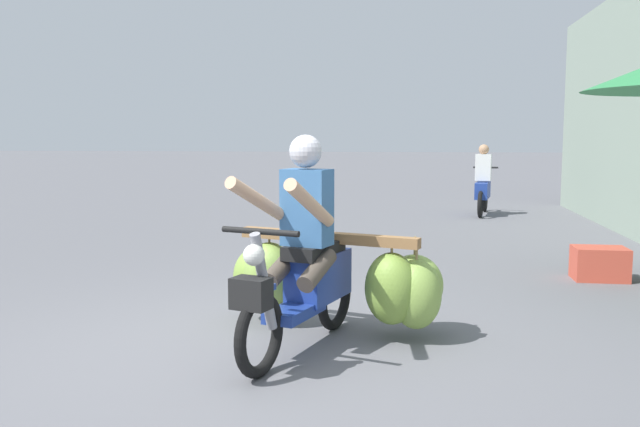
% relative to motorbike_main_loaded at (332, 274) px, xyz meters
% --- Properties ---
extents(ground_plane, '(120.00, 120.00, 0.00)m').
position_rel_motorbike_main_loaded_xyz_m(ground_plane, '(-0.59, -0.45, -0.50)').
color(ground_plane, slate).
extents(motorbike_main_loaded, '(1.87, 1.82, 1.58)m').
position_rel_motorbike_main_loaded_xyz_m(motorbike_main_loaded, '(0.00, 0.00, 0.00)').
color(motorbike_main_loaded, black).
rests_on(motorbike_main_loaded, ground).
extents(motorbike_distant_ahead_left, '(0.55, 1.61, 1.40)m').
position_rel_motorbike_main_loaded_xyz_m(motorbike_distant_ahead_left, '(1.98, 8.50, 0.06)').
color(motorbike_distant_ahead_left, black).
rests_on(motorbike_distant_ahead_left, ground).
extents(produce_crate, '(0.56, 0.40, 0.36)m').
position_rel_motorbike_main_loaded_xyz_m(produce_crate, '(2.65, 2.51, -0.32)').
color(produce_crate, '#CC4C38').
rests_on(produce_crate, ground).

